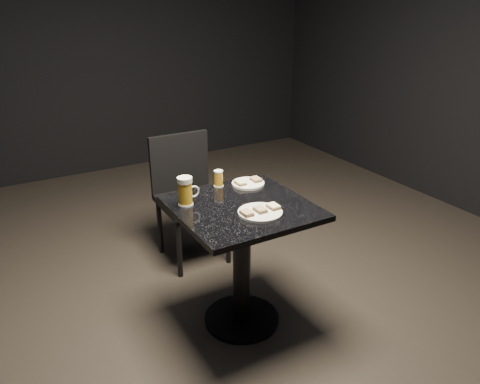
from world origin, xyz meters
The scene contains 9 objects.
floor centered at (0.00, 0.00, 0.00)m, with size 6.00×6.00×0.00m, color black.
plate_large centered at (0.03, -0.14, 0.76)m, with size 0.23×0.23×0.01m, color silver.
plate_small centered at (0.18, 0.24, 0.76)m, with size 0.19×0.19×0.01m, color white.
table centered at (0.00, 0.00, 0.51)m, with size 0.70×0.70×0.75m.
beer_mug centered at (-0.25, 0.15, 0.83)m, with size 0.12×0.08×0.16m.
beer_tumbler centered at (0.02, 0.30, 0.80)m, with size 0.06×0.06×0.10m.
chair centered at (0.06, 0.88, 0.50)m, with size 0.44×0.44×0.89m.
canapes_on_plate_large centered at (0.03, -0.14, 0.77)m, with size 0.21×0.07×0.02m.
canapes_on_plate_small centered at (0.18, 0.24, 0.77)m, with size 0.16×0.07×0.02m.
Camera 1 is at (-1.14, -1.95, 1.79)m, focal length 35.00 mm.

